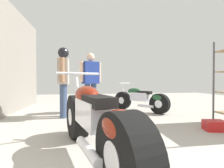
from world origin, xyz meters
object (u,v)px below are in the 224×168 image
mechanic_with_helmet (63,75)px  mechanic_in_blue (91,79)px  red_toolbox (215,126)px  motorcycle_black_naked (141,99)px  motorcycle_maroon_cruiser (94,122)px

mechanic_with_helmet → mechanic_in_blue: bearing=38.4°
red_toolbox → motorcycle_black_naked: bearing=108.2°
mechanic_in_blue → motorcycle_black_naked: bearing=-5.0°
motorcycle_black_naked → red_toolbox: 2.16m
motorcycle_maroon_cruiser → red_toolbox: (2.21, 0.73, -0.34)m
motorcycle_maroon_cruiser → mechanic_in_blue: 2.94m
mechanic_in_blue → red_toolbox: size_ratio=4.92×
motorcycle_maroon_cruiser → mechanic_in_blue: size_ratio=1.28×
motorcycle_maroon_cruiser → motorcycle_black_naked: 3.17m
motorcycle_maroon_cruiser → mechanic_in_blue: bearing=88.5°
motorcycle_maroon_cruiser → mechanic_with_helmet: mechanic_with_helmet is taller
mechanic_in_blue → motorcycle_maroon_cruiser: bearing=-91.5°
mechanic_with_helmet → red_toolbox: 3.39m
mechanic_in_blue → red_toolbox: 3.17m
mechanic_in_blue → mechanic_with_helmet: mechanic_with_helmet is taller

